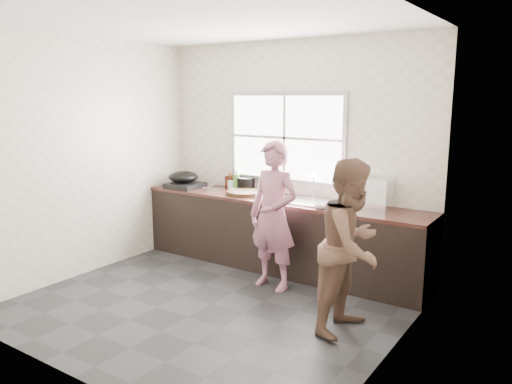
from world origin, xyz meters
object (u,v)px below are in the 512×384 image
Objects in this scene: bowl_crabs at (350,205)px; wok at (183,177)px; plate_food at (238,188)px; glass_jar at (230,184)px; bottle_green at (236,178)px; bowl_mince at (265,197)px; pot_lid_left at (206,186)px; person_side at (352,246)px; black_pot at (246,184)px; burner at (185,185)px; woman at (274,220)px; bottle_brown_short at (244,184)px; bowl_held at (321,206)px; dish_rack at (371,193)px; cutting_board at (245,193)px; pot_lid_right at (214,190)px; bottle_brown_tall at (230,180)px.

bowl_crabs is 2.34m from wok.
plate_food is 0.12m from glass_jar.
bottle_green is at bearing 30.94° from glass_jar.
bowl_mince reaches higher than pot_lid_left.
person_side is 2.45m from plate_food.
black_pot is 0.82m from burner.
bowl_crabs is (1.00, 0.16, 0.00)m from bowl_mince.
person_side is 7.94× the size of bowl_mince.
wok is at bearing -134.84° from pot_lid_left.
glass_jar is 0.44× the size of pot_lid_left.
woman reaches higher than bowl_mince.
bottle_brown_short is 0.84m from wok.
bowl_held is 0.56m from dish_rack.
bowl_mince is at bearing -14.55° from cutting_board.
burner is at bearing 176.63° from bowl_held.
bowl_crabs is 0.71× the size of pot_lid_left.
plate_food is 1.52× the size of bottle_brown_short.
glass_jar is at bearing 174.63° from bowl_crabs.
pot_lid_left is (-1.90, 0.35, -0.02)m from bowl_held.
plate_food is at bearing -28.33° from bottle_green.
black_pot is (-0.91, 0.78, 0.19)m from woman.
bottle_green is at bearing 10.67° from pot_lid_left.
bowl_held is at bearing -5.92° from bowl_mince.
burner is 1.88× the size of pot_lid_right.
bowl_held reaches higher than pot_lid_right.
cutting_board is at bearing -177.39° from bowl_crabs.
dish_rack reaches higher than pot_lid_right.
woman reaches higher than bottle_green.
woman is 3.55× the size of dish_rack.
cutting_board reaches higher than pot_lid_left.
bowl_held is at bearing -18.43° from bottle_brown_short.
pot_lid_right is (-2.32, 0.98, 0.10)m from person_side.
bowl_mince is at bearing 137.30° from woman.
bottle_green is 2.45× the size of glass_jar.
pot_lid_left is at bearing 45.16° from wok.
black_pot is at bearing 10.61° from glass_jar.
bottle_green is 0.68× the size of wok.
bowl_crabs is 1.56m from bottle_brown_short.
wok is at bearing 169.24° from woman.
bottle_brown_tall is at bearing 151.20° from woman.
woman is 10.04× the size of bottle_brown_short.
pot_lid_left reaches higher than pot_lid_right.
cutting_board is 0.43m from bottle_green.
glass_jar is at bearing -168.96° from plate_food.
pot_lid_left is at bearing -173.43° from glass_jar.
bowl_held is 0.85× the size of bottle_brown_tall.
person_side is at bearing -18.74° from burner.
person_side is 2.91m from burner.
bottle_green is 1.87m from dish_rack.
bottle_brown_short is at bearing 175.94° from dish_rack.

